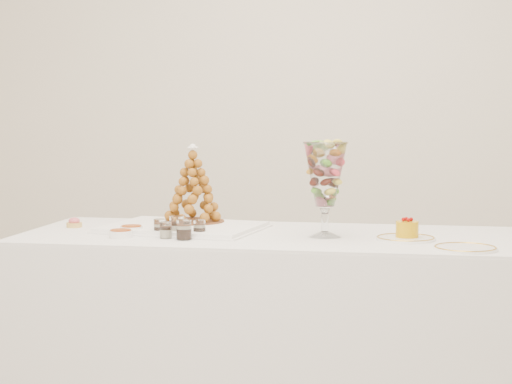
# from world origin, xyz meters

# --- Properties ---
(buffet_table) EXTENTS (2.00, 0.82, 0.76)m
(buffet_table) POSITION_xyz_m (0.04, 0.30, 0.38)
(buffet_table) COLOR white
(buffet_table) RESTS_ON ground
(lace_tray) EXTENTS (0.67, 0.54, 0.02)m
(lace_tray) POSITION_xyz_m (-0.33, 0.36, 0.77)
(lace_tray) COLOR white
(lace_tray) RESTS_ON buffet_table
(macaron_vase) EXTENTS (0.17, 0.17, 0.37)m
(macaron_vase) POSITION_xyz_m (0.27, 0.27, 1.00)
(macaron_vase) COLOR white
(macaron_vase) RESTS_ON buffet_table
(cake_plate) EXTENTS (0.22, 0.22, 0.01)m
(cake_plate) POSITION_xyz_m (0.58, 0.24, 0.76)
(cake_plate) COLOR white
(cake_plate) RESTS_ON buffet_table
(spare_plate) EXTENTS (0.22, 0.22, 0.01)m
(spare_plate) POSITION_xyz_m (0.79, 0.04, 0.76)
(spare_plate) COLOR white
(spare_plate) RESTS_ON buffet_table
(pink_tart) EXTENTS (0.07, 0.07, 0.04)m
(pink_tart) POSITION_xyz_m (-0.81, 0.34, 0.77)
(pink_tart) COLOR tan
(pink_tart) RESTS_ON buffet_table
(verrine_a) EXTENTS (0.06, 0.06, 0.06)m
(verrine_a) POSITION_xyz_m (-0.38, 0.18, 0.79)
(verrine_a) COLOR white
(verrine_a) RESTS_ON buffet_table
(verrine_b) EXTENTS (0.07, 0.07, 0.08)m
(verrine_b) POSITION_xyz_m (-0.31, 0.19, 0.79)
(verrine_b) COLOR white
(verrine_b) RESTS_ON buffet_table
(verrine_c) EXTENTS (0.06, 0.06, 0.07)m
(verrine_c) POSITION_xyz_m (-0.22, 0.18, 0.79)
(verrine_c) COLOR white
(verrine_c) RESTS_ON buffet_table
(verrine_d) EXTENTS (0.05, 0.05, 0.06)m
(verrine_d) POSITION_xyz_m (-0.33, 0.11, 0.79)
(verrine_d) COLOR white
(verrine_d) RESTS_ON buffet_table
(verrine_e) EXTENTS (0.06, 0.06, 0.08)m
(verrine_e) POSITION_xyz_m (-0.25, 0.08, 0.79)
(verrine_e) COLOR white
(verrine_e) RESTS_ON buffet_table
(ramekin_back) EXTENTS (0.09, 0.09, 0.03)m
(ramekin_back) POSITION_xyz_m (-0.51, 0.21, 0.77)
(ramekin_back) COLOR white
(ramekin_back) RESTS_ON buffet_table
(ramekin_front) EXTENTS (0.09, 0.09, 0.03)m
(ramekin_front) POSITION_xyz_m (-0.51, 0.09, 0.77)
(ramekin_front) COLOR white
(ramekin_front) RESTS_ON buffet_table
(croquembouche) EXTENTS (0.27, 0.27, 0.33)m
(croquembouche) POSITION_xyz_m (-0.32, 0.47, 0.94)
(croquembouche) COLOR brown
(croquembouche) RESTS_ON lace_tray
(mousse_cake) EXTENTS (0.09, 0.09, 0.08)m
(mousse_cake) POSITION_xyz_m (0.59, 0.25, 0.80)
(mousse_cake) COLOR #CB9609
(mousse_cake) RESTS_ON cake_plate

